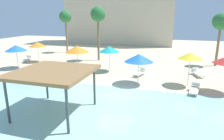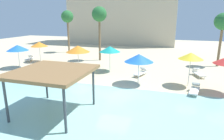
% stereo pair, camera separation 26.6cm
% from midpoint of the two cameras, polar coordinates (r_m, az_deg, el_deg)
% --- Properties ---
extents(ground_plane, '(80.00, 80.00, 0.00)m').
position_cam_midpoint_polar(ground_plane, '(14.96, 0.85, -6.91)').
color(ground_plane, beige).
extents(lagoon_water, '(44.00, 13.50, 0.04)m').
position_cam_midpoint_polar(lagoon_water, '(10.55, -7.75, -16.86)').
color(lagoon_water, '#99D1C6').
rests_on(lagoon_water, ground).
extents(shade_pavilion, '(4.21, 4.21, 2.66)m').
position_cam_midpoint_polar(shade_pavilion, '(11.76, -16.08, -0.77)').
color(shade_pavilion, '#42474C').
rests_on(shade_pavilion, ground).
extents(beach_umbrella_orange_1, '(2.48, 2.48, 2.72)m').
position_cam_midpoint_polar(beach_umbrella_orange_1, '(21.06, -9.36, 5.98)').
color(beach_umbrella_orange_1, silver).
rests_on(beach_umbrella_orange_1, ground).
extents(beach_umbrella_blue_2, '(2.41, 2.41, 2.61)m').
position_cam_midpoint_polar(beach_umbrella_blue_2, '(16.70, 8.13, 3.42)').
color(beach_umbrella_blue_2, silver).
rests_on(beach_umbrella_blue_2, ground).
extents(beach_umbrella_teal_4, '(2.18, 2.18, 2.66)m').
position_cam_midpoint_polar(beach_umbrella_teal_4, '(20.74, -0.24, 5.99)').
color(beach_umbrella_teal_4, silver).
rests_on(beach_umbrella_teal_4, ground).
extents(beach_umbrella_blue_5, '(2.32, 2.32, 2.61)m').
position_cam_midpoint_polar(beach_umbrella_blue_5, '(24.42, -25.07, 5.77)').
color(beach_umbrella_blue_5, silver).
rests_on(beach_umbrella_blue_5, ground).
extents(beach_umbrella_yellow_6, '(1.95, 1.95, 2.80)m').
position_cam_midpoint_polar(beach_umbrella_yellow_6, '(17.33, 22.01, 3.74)').
color(beach_umbrella_yellow_6, silver).
rests_on(beach_umbrella_yellow_6, ground).
extents(beach_umbrella_orange_7, '(2.12, 2.12, 2.55)m').
position_cam_midpoint_polar(beach_umbrella_orange_7, '(26.98, -19.82, 6.94)').
color(beach_umbrella_orange_7, silver).
rests_on(beach_umbrella_orange_7, ground).
extents(lounge_chair_0, '(1.13, 1.99, 0.74)m').
position_cam_midpoint_polar(lounge_chair_0, '(19.78, 8.62, -0.62)').
color(lounge_chair_0, white).
rests_on(lounge_chair_0, ground).
extents(lounge_chair_1, '(1.18, 1.99, 0.74)m').
position_cam_midpoint_polar(lounge_chair_1, '(21.11, 23.67, -0.74)').
color(lounge_chair_1, white).
rests_on(lounge_chair_1, ground).
extents(lounge_chair_2, '(0.71, 1.93, 0.74)m').
position_cam_midpoint_polar(lounge_chair_2, '(22.15, -20.64, 0.25)').
color(lounge_chair_2, white).
rests_on(lounge_chair_2, ground).
extents(lounge_chair_3, '(1.26, 1.98, 0.74)m').
position_cam_midpoint_polar(lounge_chair_3, '(28.42, -22.24, 3.14)').
color(lounge_chair_3, white).
rests_on(lounge_chair_3, ground).
extents(lounge_chair_4, '(0.94, 1.97, 0.74)m').
position_cam_midpoint_polar(lounge_chair_4, '(16.30, 22.97, -5.04)').
color(lounge_chair_4, white).
rests_on(lounge_chair_4, ground).
extents(palm_tree_0, '(1.90, 1.90, 6.88)m').
position_cam_midpoint_polar(palm_tree_0, '(26.19, -3.34, 15.23)').
color(palm_tree_0, brown).
rests_on(palm_tree_0, ground).
extents(palm_tree_1, '(1.90, 1.90, 6.05)m').
position_cam_midpoint_polar(palm_tree_1, '(25.92, 29.38, 11.69)').
color(palm_tree_1, brown).
rests_on(palm_tree_1, ground).
extents(palm_tree_3, '(1.90, 1.90, 6.61)m').
position_cam_midpoint_polar(palm_tree_3, '(33.19, -12.39, 14.39)').
color(palm_tree_3, brown).
rests_on(palm_tree_3, ground).
extents(hotel_block_0, '(22.28, 8.04, 17.11)m').
position_cam_midpoint_polar(hotel_block_0, '(44.53, 3.28, 18.66)').
color(hotel_block_0, beige).
rests_on(hotel_block_0, ground).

